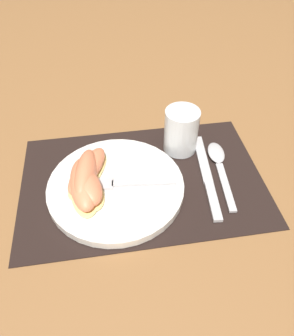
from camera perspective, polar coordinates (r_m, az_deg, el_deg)
The scene contains 11 objects.
ground_plane at distance 0.64m, azimuth -0.82°, elevation -2.19°, with size 3.00×3.00×0.00m, color olive.
placemat at distance 0.64m, azimuth -0.82°, elevation -2.07°, with size 0.47×0.30×0.00m.
plate at distance 0.62m, azimuth -5.44°, elevation -3.27°, with size 0.26×0.26×0.02m.
juice_glass at distance 0.68m, azimuth 5.94°, elevation 6.09°, with size 0.07×0.07×0.09m.
knife at distance 0.65m, azimuth 10.40°, elevation -1.46°, with size 0.04×0.23×0.01m.
spoon at distance 0.68m, azimuth 12.34°, elevation 1.19°, with size 0.04×0.18×0.01m.
fork at distance 0.61m, azimuth -5.16°, elevation -2.73°, with size 0.19×0.04×0.00m.
citrus_wedge_0 at distance 0.62m, azimuth -10.35°, elevation -0.52°, with size 0.10×0.14×0.03m.
citrus_wedge_1 at distance 0.61m, azimuth -10.61°, elevation -1.32°, with size 0.06×0.13×0.05m.
citrus_wedge_2 at distance 0.60m, azimuth -10.86°, elevation -2.81°, with size 0.06×0.13×0.04m.
citrus_wedge_3 at distance 0.59m, azimuth -10.55°, elevation -3.16°, with size 0.08×0.11×0.04m.
Camera 1 is at (-0.06, -0.43, 0.48)m, focal length 35.00 mm.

